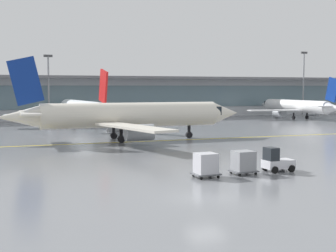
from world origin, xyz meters
The scene contains 11 objects.
ground_plane centered at (0.00, 0.00, 0.00)m, with size 400.00×400.00×0.00m, color slate.
taxiway_centreline_stripe centered at (5.09, 31.69, 0.00)m, with size 110.00×0.36×0.01m, color yellow.
terminal_concourse centered at (0.00, 79.55, 4.92)m, with size 184.94×11.00×9.60m.
gate_airplane_1 centered at (3.48, 59.56, 3.04)m, with size 28.39×30.66×10.15m.
gate_airplane_2 centered at (52.37, 61.39, 2.77)m, with size 25.88×27.84×9.23m.
taxiing_regional_jet centered at (4.66, 33.71, 3.32)m, with size 33.37×31.04×11.06m.
baggage_tug centered at (9.75, 6.44, 0.89)m, with size 2.63×1.67×2.10m.
cargo_dolly_lead centered at (6.51, 6.37, 1.05)m, with size 2.14×1.65×1.94m.
cargo_dolly_trailing centered at (3.04, 6.29, 1.05)m, with size 2.14×1.65×1.94m.
apron_light_mast_1 centered at (-0.98, 73.05, 7.60)m, with size 1.80×0.36×13.83m.
apron_light_mast_2 centered at (62.22, 72.20, 8.73)m, with size 1.80×0.36×16.06m.
Camera 1 is at (-13.13, -27.17, 7.21)m, focal length 50.28 mm.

